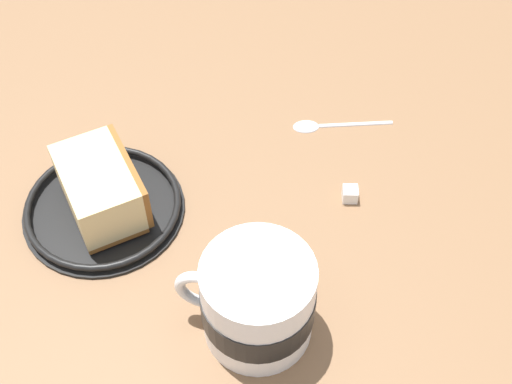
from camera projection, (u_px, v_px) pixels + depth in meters
ground_plane at (203, 195)px, 74.87cm from camera, size 129.87×129.87×2.78cm
small_plate at (103, 207)px, 71.23cm from camera, size 16.63×16.63×1.41cm
cake_slice at (101, 188)px, 69.03cm from camera, size 11.68×12.26×5.79cm
tea_mug at (257, 300)px, 59.78cm from camera, size 12.48×10.01×9.44cm
teaspoon at (321, 124)px, 79.14cm from camera, size 11.40×4.24×0.80cm
sugar_cube at (350, 194)px, 72.19cm from camera, size 1.81×1.81×1.55cm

